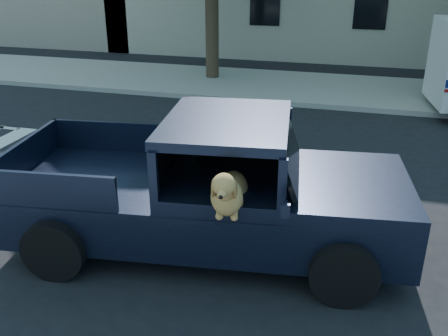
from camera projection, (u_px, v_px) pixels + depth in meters
The scene contains 4 objects.
ground at pixel (281, 239), 7.71m from camera, with size 120.00×120.00×0.00m, color black.
far_sidewalk at pixel (329, 90), 15.82m from camera, with size 60.00×4.00×0.15m, color gray.
lane_stripes at pixel (405, 168), 10.23m from camera, with size 21.60×0.14×0.01m, color silver, non-canonical shape.
pickup_truck at pixel (202, 205), 7.29m from camera, with size 5.84×3.10×2.01m.
Camera 1 is at (0.92, -6.64, 4.08)m, focal length 40.00 mm.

